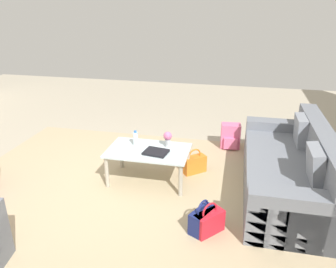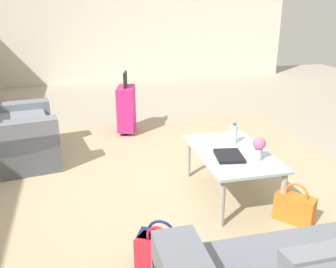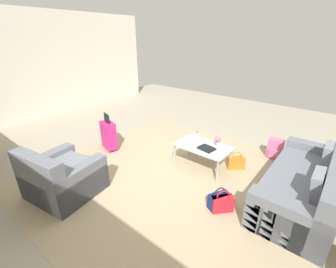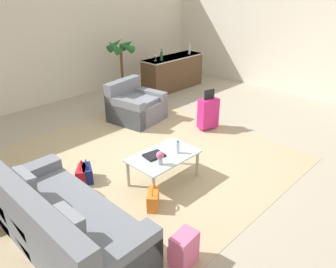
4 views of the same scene
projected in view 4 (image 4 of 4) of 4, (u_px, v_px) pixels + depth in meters
The scene contains 21 objects.
ground_plane at pixel (159, 160), 5.64m from camera, with size 12.00×12.00×0.00m, color #A89E89.
wall_back at pixel (35, 40), 7.52m from camera, with size 10.24×0.12×3.10m, color silver.
wall_right at pixel (301, 34), 8.26m from camera, with size 0.12×8.00×3.10m, color silver.
area_rug at pixel (125, 169), 5.38m from camera, with size 5.20×4.40×0.01m, color tan.
couch at pixel (59, 226), 3.72m from camera, with size 0.95×2.22×0.84m.
armchair at pixel (134, 107), 7.14m from camera, with size 1.12×1.10×0.85m.
coffee_table at pixel (164, 159), 4.90m from camera, with size 1.04×0.65×0.45m.
water_bottle at pixel (178, 147), 4.90m from camera, with size 0.06×0.06×0.20m.
coffee_table_book at pixel (154, 155), 4.84m from camera, with size 0.29×0.23×0.03m, color black.
flower_vase at pixel (160, 157), 4.59m from camera, with size 0.11×0.11×0.21m.
bar_console at pixel (173, 72), 9.08m from camera, with size 1.91×0.61×0.90m.
wine_glass_leftmost at pixel (156, 56), 8.43m from camera, with size 0.08×0.08×0.15m.
wine_glass_left_of_centre at pixel (189, 49), 9.27m from camera, with size 0.08×0.08×0.15m.
wine_bottle_green at pixel (162, 56), 8.42m from camera, with size 0.07×0.07×0.30m.
wine_bottle_clear at pixel (189, 50), 9.13m from camera, with size 0.07×0.07×0.30m.
suitcase_magenta at pixel (208, 113), 6.65m from camera, with size 0.44×0.31×0.85m.
handbag_red at pixel (82, 174), 5.00m from camera, with size 0.32×0.33×0.36m.
handbag_orange at pixel (153, 199), 4.44m from camera, with size 0.33×0.31×0.36m.
handbag_navy at pixel (87, 173), 5.03m from camera, with size 0.27×0.35×0.36m.
backpack_pink at pixel (183, 249), 3.53m from camera, with size 0.32×0.27×0.40m.
potted_palm at pixel (122, 69), 8.52m from camera, with size 0.64×0.64×1.49m.
Camera 4 is at (-3.42, -3.51, 2.84)m, focal length 35.00 mm.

